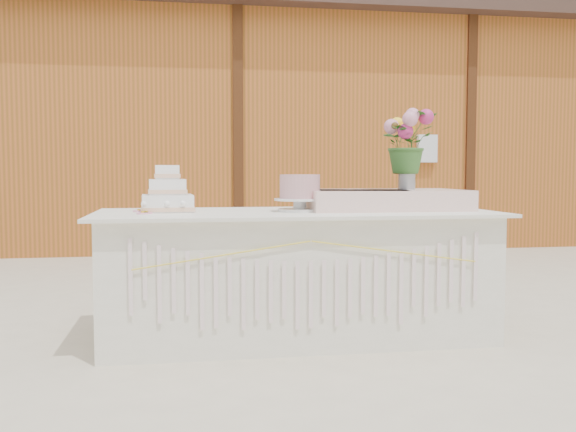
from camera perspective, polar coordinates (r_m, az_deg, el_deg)
The scene contains 9 objects.
ground at distance 4.01m, azimuth 0.72°, elevation -10.62°, with size 80.00×80.00×0.00m, color beige.
barn at distance 9.86m, azimuth -5.55°, elevation 7.84°, with size 12.60×4.60×3.30m.
cake_table at distance 3.93m, azimuth 0.73°, elevation -5.16°, with size 2.40×1.00×0.77m.
wedding_cake at distance 3.90m, azimuth -10.67°, elevation 1.76°, with size 0.32×0.32×0.28m.
pink_cake_stand at distance 3.85m, azimuth 1.06°, elevation 2.25°, with size 0.31×0.31×0.22m.
satin_runner at distance 4.09m, azimuth 8.50°, elevation 1.44°, with size 1.00×0.58×0.13m, color #F6D0C6.
flower_vase at distance 4.16m, azimuth 10.50°, elevation 3.36°, with size 0.11×0.11×0.15m, color #B7B7BC.
bouquet at distance 4.17m, azimuth 10.55°, elevation 7.03°, with size 0.35×0.30×0.39m, color #356829.
loose_flowers at distance 3.86m, azimuth -13.36°, elevation 0.43°, with size 0.14×0.35×0.02m, color pink, non-canonical shape.
Camera 1 is at (-0.68, -3.82, 1.01)m, focal length 40.00 mm.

